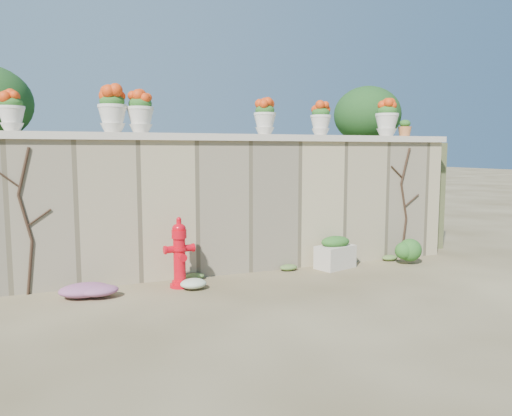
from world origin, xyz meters
name	(u,v)px	position (x,y,z in m)	size (l,w,h in m)	color
ground	(267,306)	(0.00, 0.00, 0.00)	(80.00, 80.00, 0.00)	brown
stone_wall	(221,207)	(0.00, 1.80, 1.00)	(8.00, 0.40, 2.00)	tan
wall_cap	(220,137)	(0.00, 1.80, 2.05)	(8.10, 0.52, 0.10)	beige
raised_fill	(174,192)	(0.00, 5.00, 1.00)	(9.00, 6.00, 2.00)	#384C23
back_shrub_right	(367,115)	(3.40, 3.00, 2.55)	(1.30, 1.30, 1.10)	#143814
vine_left	(26,219)	(-2.67, 1.58, 0.99)	(0.60, 0.04, 1.91)	black
vine_right	(404,201)	(3.23, 1.58, 0.99)	(0.60, 0.04, 1.91)	black
fire_hydrant	(179,252)	(-0.78, 1.20, 0.48)	(0.41, 0.29, 0.96)	red
planter_box	(335,253)	(1.76, 1.39, 0.24)	(0.70, 0.53, 0.51)	beige
green_shrub	(404,248)	(2.98, 1.23, 0.26)	(0.55, 0.50, 0.52)	#1E5119
magenta_clump	(96,288)	(-1.88, 1.14, 0.11)	(0.85, 0.57, 0.23)	#C727B1
white_flowers	(188,283)	(-0.72, 1.04, 0.09)	(0.51, 0.41, 0.18)	white
urn_pot_0	(11,111)	(-2.79, 1.80, 2.36)	(0.33, 0.33, 0.52)	beige
urn_pot_1	(112,110)	(-1.54, 1.80, 2.40)	(0.39, 0.39, 0.61)	beige
urn_pot_2	(140,112)	(-1.16, 1.80, 2.39)	(0.37, 0.37, 0.58)	beige
urn_pot_3	(265,117)	(0.72, 1.80, 2.37)	(0.34, 0.34, 0.54)	beige
urn_pot_4	(321,119)	(1.70, 1.80, 2.36)	(0.33, 0.33, 0.52)	beige
urn_pot_5	(387,118)	(2.98, 1.80, 2.41)	(0.39, 0.39, 0.62)	beige
terracotta_pot	(405,129)	(3.36, 1.80, 2.23)	(0.23, 0.23, 0.28)	#BB6C39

